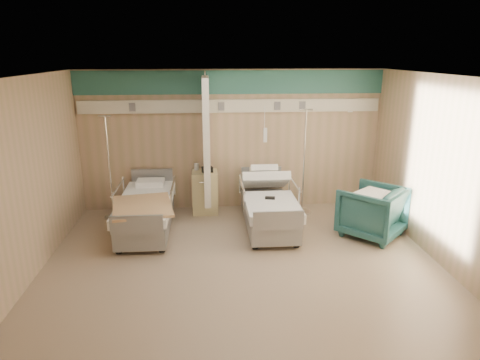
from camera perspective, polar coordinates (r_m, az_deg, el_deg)
name	(u,v)px	position (r m, az deg, el deg)	size (l,w,h in m)	color
ground	(242,261)	(6.73, 0.22, -10.80)	(6.00, 5.00, 0.00)	gray
room_walls	(238,140)	(6.35, -0.23, 5.38)	(6.04, 5.04, 2.82)	tan
bed_right	(268,211)	(7.85, 3.81, -4.20)	(1.00, 2.16, 0.63)	white
bed_left	(147,215)	(7.85, -12.35, -4.57)	(1.00, 2.16, 0.63)	white
bedside_cabinet	(205,192)	(8.58, -4.67, -1.60)	(0.50, 0.48, 0.85)	#D0BF82
visitor_armchair	(372,212)	(7.80, 17.19, -4.04)	(0.95, 0.98, 0.89)	#204F50
waffle_blanket	(375,185)	(7.63, 17.61, -0.70)	(0.65, 0.58, 0.07)	white
iv_stand_right	(303,192)	(8.62, 8.35, -1.62)	(0.37, 0.37, 2.08)	silver
iv_stand_left	(112,198)	(8.61, -16.69, -2.30)	(0.36, 0.36, 2.00)	silver
call_remote	(270,198)	(7.54, 4.02, -2.39)	(0.17, 0.08, 0.04)	black
tan_blanket	(142,206)	(7.30, -12.88, -3.42)	(0.94, 1.19, 0.04)	tan
toiletry_bag	(207,170)	(8.38, -4.37, 1.40)	(0.20, 0.13, 0.11)	black
white_cup	(196,167)	(8.57, -5.84, 1.78)	(0.09, 0.09, 0.13)	white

